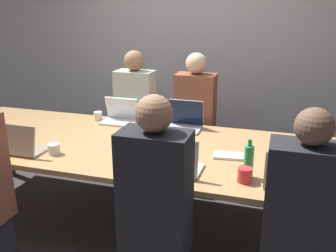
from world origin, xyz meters
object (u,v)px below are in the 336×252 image
(stapler, at_px, (177,148))
(bottle_far_midleft, at_px, (142,121))
(person_far_center, at_px, (195,123))
(laptop_far_midleft, at_px, (121,115))
(person_near_midright, at_px, (155,215))
(laptop_near_midright, at_px, (176,163))
(cup_far_midleft, at_px, (98,116))
(bottle_near_right, at_px, (249,161))
(person_far_midleft, at_px, (136,118))
(person_near_right, at_px, (300,237))
(cup_near_right, at_px, (245,175))
(laptop_far_center, at_px, (185,121))
(laptop_near_left, at_px, (21,145))
(laptop_near_right, at_px, (292,179))
(cup_near_left, at_px, (54,149))

(stapler, bearing_deg, bottle_far_midleft, 150.22)
(person_far_center, xyz_separation_m, laptop_far_midleft, (-0.66, -0.38, 0.13))
(person_near_midright, xyz_separation_m, bottle_far_midleft, (-0.56, 1.27, 0.15))
(laptop_near_midright, relative_size, laptop_far_midleft, 0.96)
(laptop_near_midright, xyz_separation_m, cup_far_midleft, (-1.10, 0.97, -0.03))
(cup_far_midleft, relative_size, bottle_near_right, 0.32)
(person_far_midleft, height_order, bottle_far_midleft, person_far_midleft)
(person_near_right, bearing_deg, cup_near_right, -50.71)
(laptop_far_center, height_order, cup_far_midleft, laptop_far_center)
(person_far_center, relative_size, laptop_far_midleft, 4.02)
(bottle_far_midleft, distance_m, cup_near_right, 1.30)
(laptop_near_left, height_order, person_near_right, person_near_right)
(laptop_near_midright, relative_size, cup_far_midleft, 3.90)
(bottle_far_midleft, relative_size, bottle_near_right, 0.74)
(person_near_midright, bearing_deg, person_far_midleft, -64.81)
(person_far_center, bearing_deg, person_near_right, -60.70)
(bottle_far_midleft, bearing_deg, person_near_right, -41.99)
(cup_far_midleft, distance_m, laptop_near_right, 2.10)
(laptop_near_left, xyz_separation_m, stapler, (1.14, 0.42, -0.05))
(cup_near_left, bearing_deg, laptop_far_center, 48.43)
(laptop_far_center, relative_size, laptop_near_midright, 0.97)
(person_far_center, relative_size, laptop_near_left, 4.19)
(person_near_right, distance_m, stapler, 1.24)
(laptop_near_left, bearing_deg, person_near_midright, 160.61)
(person_far_midleft, height_order, cup_near_right, person_far_midleft)
(person_far_center, height_order, bottle_near_right, person_far_center)
(laptop_far_midleft, relative_size, bottle_far_midleft, 1.72)
(laptop_near_midright, bearing_deg, laptop_near_left, 0.62)
(laptop_near_midright, xyz_separation_m, cup_near_left, (-1.00, 0.06, -0.04))
(laptop_near_left, distance_m, stapler, 1.21)
(laptop_near_midright, distance_m, laptop_near_right, 0.76)
(laptop_near_left, distance_m, person_far_midleft, 1.43)
(cup_near_left, height_order, laptop_near_right, laptop_near_right)
(person_far_center, relative_size, cup_far_midleft, 16.32)
(cup_near_right, height_order, bottle_near_right, bottle_near_right)
(laptop_near_right, xyz_separation_m, stapler, (-0.87, 0.41, -0.04))
(person_far_midleft, distance_m, person_near_right, 2.42)
(stapler, bearing_deg, laptop_near_left, -147.05)
(cup_near_right, relative_size, stapler, 0.63)
(person_far_midleft, relative_size, bottle_far_midleft, 6.92)
(cup_near_left, relative_size, person_far_midleft, 0.07)
(cup_far_midleft, bearing_deg, person_far_midleft, 56.17)
(person_far_midleft, height_order, stapler, person_far_midleft)
(bottle_far_midleft, relative_size, cup_near_right, 2.05)
(cup_near_left, bearing_deg, bottle_far_midleft, 59.50)
(laptop_near_left, xyz_separation_m, laptop_near_right, (2.01, 0.00, -0.00))
(laptop_near_left, bearing_deg, person_far_midleft, -106.58)
(person_near_midright, bearing_deg, laptop_far_center, -82.03)
(bottle_near_right, bearing_deg, laptop_far_center, 127.04)
(person_far_center, bearing_deg, cup_near_right, -64.32)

